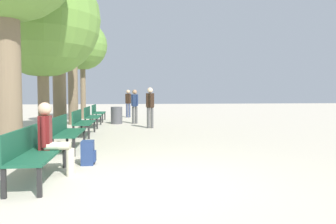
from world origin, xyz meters
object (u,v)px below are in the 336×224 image
object	(u,v)px
bench_row_1	(66,130)
tree_row_4	(82,46)
tree_row_3	(72,29)
pedestrian_near	(128,102)
bench_row_3	(91,115)
bench_row_0	(33,150)
person_seated	(52,137)
pedestrian_far	(135,104)
backpack	(88,153)
tree_row_1	(42,20)
pedestrian_mid	(150,105)
bench_row_2	(82,121)
trash_bin	(117,115)
bench_row_4	(97,111)
tree_row_2	(58,10)

from	to	relation	value
bench_row_1	tree_row_4	distance (m)	11.09
tree_row_3	pedestrian_near	bearing A→B (deg)	59.02
bench_row_3	bench_row_0	bearing A→B (deg)	-90.00
person_seated	pedestrian_far	xyz separation A→B (m)	(1.63, 9.60, 0.24)
bench_row_0	backpack	xyz separation A→B (m)	(0.73, 1.13, -0.26)
tree_row_1	backpack	distance (m)	5.04
person_seated	pedestrian_mid	bearing A→B (deg)	73.66
bench_row_2	backpack	size ratio (longest dim) A/B	3.98
bench_row_1	pedestrian_mid	size ratio (longest dim) A/B	1.14
pedestrian_near	trash_bin	distance (m)	4.15
tree_row_3	bench_row_0	bearing A→B (deg)	-84.68
bench_row_0	bench_row_3	size ratio (longest dim) A/B	1.00
bench_row_4	pedestrian_near	xyz separation A→B (m)	(1.58, 2.53, 0.44)
tree_row_1	trash_bin	bearing A→B (deg)	70.21
pedestrian_far	bench_row_0	bearing A→B (deg)	-100.67
tree_row_1	backpack	bearing A→B (deg)	-64.25
person_seated	backpack	xyz separation A→B (m)	(0.50, 0.82, -0.44)
bench_row_4	trash_bin	bearing A→B (deg)	-56.55
person_seated	tree_row_2	bearing A→B (deg)	100.00
bench_row_4	tree_row_3	world-z (taller)	tree_row_3
bench_row_0	backpack	size ratio (longest dim) A/B	3.98
bench_row_0	pedestrian_far	xyz separation A→B (m)	(1.87, 9.91, 0.41)
bench_row_2	backpack	distance (m)	4.69
bench_row_3	person_seated	size ratio (longest dim) A/B	1.50
bench_row_3	bench_row_4	world-z (taller)	same
tree_row_1	bench_row_0	bearing A→B (deg)	-78.60
pedestrian_near	pedestrian_mid	world-z (taller)	pedestrian_mid
backpack	trash_bin	size ratio (longest dim) A/B	0.60
bench_row_1	bench_row_2	size ratio (longest dim) A/B	1.00
bench_row_0	pedestrian_near	world-z (taller)	pedestrian_near
trash_bin	tree_row_1	bearing A→B (deg)	-109.79
bench_row_4	tree_row_4	xyz separation A→B (m)	(-0.92, 1.83, 3.56)
bench_row_3	pedestrian_near	size ratio (longest dim) A/B	1.15
pedestrian_far	bench_row_4	bearing A→B (deg)	139.29
tree_row_2	pedestrian_far	bearing A→B (deg)	47.45
tree_row_1	pedestrian_mid	size ratio (longest dim) A/B	3.17
bench_row_2	person_seated	xyz separation A→B (m)	(0.24, -5.45, 0.17)
bench_row_3	tree_row_4	size ratio (longest dim) A/B	0.34
tree_row_4	bench_row_2	bearing A→B (deg)	-83.09
person_seated	pedestrian_near	size ratio (longest dim) A/B	0.77
bench_row_1	backpack	bearing A→B (deg)	-67.23
tree_row_2	bench_row_4	bearing A→B (deg)	78.79
bench_row_2	tree_row_2	size ratio (longest dim) A/B	0.32
bench_row_0	person_seated	world-z (taller)	person_seated
bench_row_2	bench_row_4	xyz separation A→B (m)	(0.00, 5.76, 0.00)
person_seated	pedestrian_near	xyz separation A→B (m)	(1.34, 13.73, 0.27)
bench_row_3	tree_row_1	bearing A→B (deg)	-102.70
tree_row_1	tree_row_2	bearing A→B (deg)	90.00
bench_row_4	person_seated	size ratio (longest dim) A/B	1.50
tree_row_2	tree_row_4	size ratio (longest dim) A/B	1.07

